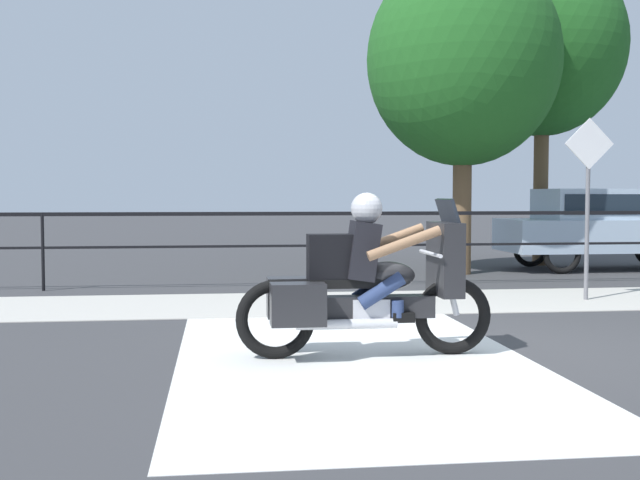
{
  "coord_description": "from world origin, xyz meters",
  "views": [
    {
      "loc": [
        -2.39,
        -7.41,
        1.48
      ],
      "look_at": [
        -1.29,
        1.3,
        0.99
      ],
      "focal_mm": 45.0,
      "sensor_mm": 36.0,
      "label": 1
    }
  ],
  "objects_px": {
    "motorcycle": "(366,283)",
    "street_sign": "(588,186)",
    "tree_behind_sign": "(463,60)",
    "tree_behind_car": "(543,46)",
    "parked_car": "(605,223)"
  },
  "relations": [
    {
      "from": "tree_behind_sign",
      "to": "parked_car",
      "type": "bearing_deg",
      "value": 9.67
    },
    {
      "from": "parked_car",
      "to": "tree_behind_car",
      "type": "relative_size",
      "value": 0.66
    },
    {
      "from": "motorcycle",
      "to": "street_sign",
      "type": "distance_m",
      "value": 5.26
    },
    {
      "from": "motorcycle",
      "to": "tree_behind_sign",
      "type": "xyz_separation_m",
      "value": [
        3.19,
        7.39,
        3.3
      ]
    },
    {
      "from": "motorcycle",
      "to": "street_sign",
      "type": "bearing_deg",
      "value": 38.78
    },
    {
      "from": "motorcycle",
      "to": "tree_behind_car",
      "type": "height_order",
      "value": "tree_behind_car"
    },
    {
      "from": "tree_behind_sign",
      "to": "street_sign",
      "type": "bearing_deg",
      "value": -81.02
    },
    {
      "from": "motorcycle",
      "to": "street_sign",
      "type": "relative_size",
      "value": 0.93
    },
    {
      "from": "tree_behind_sign",
      "to": "tree_behind_car",
      "type": "distance_m",
      "value": 2.86
    },
    {
      "from": "parked_car",
      "to": "tree_behind_sign",
      "type": "distance_m",
      "value": 4.38
    },
    {
      "from": "tree_behind_car",
      "to": "tree_behind_sign",
      "type": "bearing_deg",
      "value": -143.02
    },
    {
      "from": "tree_behind_sign",
      "to": "motorcycle",
      "type": "bearing_deg",
      "value": -113.37
    },
    {
      "from": "motorcycle",
      "to": "tree_behind_sign",
      "type": "distance_m",
      "value": 8.7
    },
    {
      "from": "motorcycle",
      "to": "parked_car",
      "type": "relative_size",
      "value": 0.56
    },
    {
      "from": "street_sign",
      "to": "tree_behind_sign",
      "type": "height_order",
      "value": "tree_behind_sign"
    }
  ]
}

